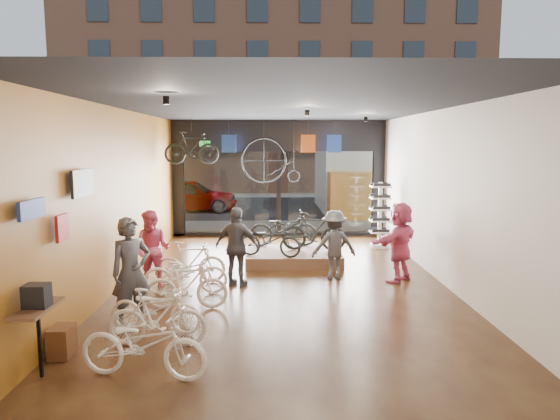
{
  "coord_description": "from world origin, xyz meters",
  "views": [
    {
      "loc": [
        -0.27,
        -10.52,
        3.04
      ],
      "look_at": [
        -0.04,
        1.4,
        1.46
      ],
      "focal_mm": 32.0,
      "sensor_mm": 36.0,
      "label": 1
    }
  ],
  "objects_px": {
    "floor_bike_0": "(143,344)",
    "box_truck": "(349,182)",
    "customer_1": "(152,249)",
    "floor_bike_1": "(157,317)",
    "floor_bike_5": "(190,262)",
    "penny_farthing": "(273,162)",
    "display_bike_mid": "(313,232)",
    "street_car": "(188,195)",
    "display_bike_right": "(283,229)",
    "floor_bike_2": "(156,308)",
    "floor_bike_3": "(187,285)",
    "display_platform": "(293,257)",
    "sunglasses_rack": "(380,215)",
    "customer_5": "(400,242)",
    "hung_bike": "(192,148)",
    "display_bike_left": "(270,240)",
    "customer_3": "(334,245)",
    "customer_0": "(131,272)",
    "floor_bike_4": "(186,273)",
    "customer_2": "(237,247)"
  },
  "relations": [
    {
      "from": "floor_bike_0",
      "to": "box_truck",
      "type": "bearing_deg",
      "value": -7.44
    },
    {
      "from": "customer_1",
      "to": "floor_bike_1",
      "type": "bearing_deg",
      "value": -62.21
    },
    {
      "from": "floor_bike_5",
      "to": "penny_farthing",
      "type": "bearing_deg",
      "value": -27.05
    },
    {
      "from": "display_bike_mid",
      "to": "street_car",
      "type": "bearing_deg",
      "value": 35.64
    },
    {
      "from": "display_bike_mid",
      "to": "display_bike_right",
      "type": "relative_size",
      "value": 0.91
    },
    {
      "from": "floor_bike_2",
      "to": "penny_farthing",
      "type": "relative_size",
      "value": 0.9
    },
    {
      "from": "floor_bike_3",
      "to": "display_platform",
      "type": "distance_m",
      "value": 4.23
    },
    {
      "from": "customer_1",
      "to": "sunglasses_rack",
      "type": "bearing_deg",
      "value": 48.67
    },
    {
      "from": "box_truck",
      "to": "customer_5",
      "type": "height_order",
      "value": "box_truck"
    },
    {
      "from": "hung_bike",
      "to": "display_bike_mid",
      "type": "bearing_deg",
      "value": -133.58
    },
    {
      "from": "display_bike_left",
      "to": "display_bike_right",
      "type": "bearing_deg",
      "value": 0.58
    },
    {
      "from": "penny_farthing",
      "to": "sunglasses_rack",
      "type": "bearing_deg",
      "value": -11.43
    },
    {
      "from": "display_platform",
      "to": "customer_3",
      "type": "height_order",
      "value": "customer_3"
    },
    {
      "from": "display_bike_mid",
      "to": "display_bike_right",
      "type": "height_order",
      "value": "display_bike_mid"
    },
    {
      "from": "display_bike_right",
      "to": "display_bike_mid",
      "type": "bearing_deg",
      "value": -130.1
    },
    {
      "from": "floor_bike_2",
      "to": "floor_bike_5",
      "type": "bearing_deg",
      "value": 9.69
    },
    {
      "from": "customer_0",
      "to": "sunglasses_rack",
      "type": "bearing_deg",
      "value": 13.42
    },
    {
      "from": "floor_bike_4",
      "to": "display_bike_mid",
      "type": "bearing_deg",
      "value": -50.24
    },
    {
      "from": "display_bike_mid",
      "to": "hung_bike",
      "type": "bearing_deg",
      "value": 68.26
    },
    {
      "from": "display_bike_right",
      "to": "floor_bike_4",
      "type": "bearing_deg",
      "value": 146.46
    },
    {
      "from": "display_bike_mid",
      "to": "display_bike_right",
      "type": "xyz_separation_m",
      "value": [
        -0.77,
        0.61,
        -0.02
      ]
    },
    {
      "from": "floor_bike_4",
      "to": "sunglasses_rack",
      "type": "distance_m",
      "value": 6.74
    },
    {
      "from": "floor_bike_4",
      "to": "customer_3",
      "type": "bearing_deg",
      "value": -75.18
    },
    {
      "from": "floor_bike_3",
      "to": "hung_bike",
      "type": "xyz_separation_m",
      "value": [
        -0.75,
        5.75,
        2.47
      ]
    },
    {
      "from": "box_truck",
      "to": "hung_bike",
      "type": "xyz_separation_m",
      "value": [
        -5.72,
        -6.8,
        1.51
      ]
    },
    {
      "from": "display_platform",
      "to": "display_bike_right",
      "type": "xyz_separation_m",
      "value": [
        -0.25,
        0.64,
        0.63
      ]
    },
    {
      "from": "floor_bike_2",
      "to": "display_bike_left",
      "type": "height_order",
      "value": "display_bike_left"
    },
    {
      "from": "box_truck",
      "to": "customer_0",
      "type": "xyz_separation_m",
      "value": [
        -5.75,
        -13.39,
        -0.49
      ]
    },
    {
      "from": "street_car",
      "to": "box_truck",
      "type": "xyz_separation_m",
      "value": [
        7.14,
        -1.0,
        0.66
      ]
    },
    {
      "from": "floor_bike_5",
      "to": "customer_5",
      "type": "bearing_deg",
      "value": -93.06
    },
    {
      "from": "display_bike_right",
      "to": "display_platform",
      "type": "bearing_deg",
      "value": -160.8
    },
    {
      "from": "hung_bike",
      "to": "display_platform",
      "type": "bearing_deg",
      "value": -138.42
    },
    {
      "from": "floor_bike_0",
      "to": "display_platform",
      "type": "bearing_deg",
      "value": -8.42
    },
    {
      "from": "hung_bike",
      "to": "floor_bike_4",
      "type": "bearing_deg",
      "value": 174.49
    },
    {
      "from": "box_truck",
      "to": "floor_bike_0",
      "type": "relative_size",
      "value": 4.13
    },
    {
      "from": "sunglasses_rack",
      "to": "customer_5",
      "type": "bearing_deg",
      "value": -83.4
    },
    {
      "from": "floor_bike_0",
      "to": "floor_bike_4",
      "type": "distance_m",
      "value": 3.68
    },
    {
      "from": "floor_bike_3",
      "to": "customer_0",
      "type": "xyz_separation_m",
      "value": [
        -0.77,
        -0.84,
        0.47
      ]
    },
    {
      "from": "floor_bike_0",
      "to": "floor_bike_5",
      "type": "xyz_separation_m",
      "value": [
        -0.11,
        4.5,
        0.01
      ]
    },
    {
      "from": "street_car",
      "to": "customer_2",
      "type": "bearing_deg",
      "value": -166.01
    },
    {
      "from": "customer_0",
      "to": "customer_1",
      "type": "bearing_deg",
      "value": 59.34
    },
    {
      "from": "display_bike_left",
      "to": "customer_1",
      "type": "xyz_separation_m",
      "value": [
        -2.5,
        -1.55,
        0.12
      ]
    },
    {
      "from": "floor_bike_3",
      "to": "customer_1",
      "type": "height_order",
      "value": "customer_1"
    },
    {
      "from": "street_car",
      "to": "floor_bike_3",
      "type": "relative_size",
      "value": 2.9
    },
    {
      "from": "floor_bike_2",
      "to": "floor_bike_4",
      "type": "height_order",
      "value": "floor_bike_4"
    },
    {
      "from": "display_bike_left",
      "to": "display_bike_right",
      "type": "height_order",
      "value": "display_bike_right"
    },
    {
      "from": "floor_bike_4",
      "to": "display_bike_mid",
      "type": "height_order",
      "value": "display_bike_mid"
    },
    {
      "from": "floor_bike_5",
      "to": "box_truck",
      "type": "bearing_deg",
      "value": -29.67
    },
    {
      "from": "floor_bike_1",
      "to": "floor_bike_5",
      "type": "height_order",
      "value": "floor_bike_5"
    },
    {
      "from": "floor_bike_0",
      "to": "customer_2",
      "type": "xyz_separation_m",
      "value": [
        0.94,
        4.24,
        0.4
      ]
    }
  ]
}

